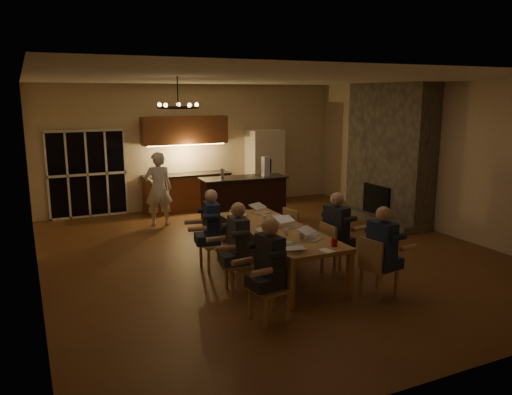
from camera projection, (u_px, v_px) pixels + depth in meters
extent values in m
plane|color=brown|center=(271.00, 254.00, 9.37)|extent=(9.00, 9.00, 0.00)
cube|color=beige|center=(193.00, 146.00, 13.05)|extent=(8.00, 0.04, 3.20)
cube|color=beige|center=(30.00, 187.00, 7.37)|extent=(0.04, 9.00, 3.20)
cube|color=beige|center=(438.00, 158.00, 10.72)|extent=(0.04, 9.00, 3.20)
cube|color=white|center=(272.00, 78.00, 8.71)|extent=(8.00, 9.00, 0.04)
cube|color=black|center=(87.00, 174.00, 11.99)|extent=(1.86, 0.08, 2.10)
cube|color=#686151|center=(389.00, 153.00, 11.65)|extent=(0.58, 2.50, 3.20)
cube|color=#F0E3C9|center=(265.00, 167.00, 13.63)|extent=(0.90, 0.68, 2.00)
cube|color=#B28247|center=(276.00, 250.00, 8.36)|extent=(1.10, 2.94, 0.75)
cube|color=black|center=(244.00, 200.00, 11.53)|extent=(2.03, 0.81, 1.08)
imported|color=silver|center=(158.00, 189.00, 11.26)|extent=(0.65, 0.46, 1.69)
torus|color=black|center=(178.00, 108.00, 7.39)|extent=(0.61, 0.61, 0.03)
cylinder|color=white|center=(286.00, 233.00, 7.88)|extent=(0.07, 0.07, 0.10)
cylinder|color=white|center=(264.00, 218.00, 8.80)|extent=(0.07, 0.07, 0.10)
cylinder|color=white|center=(242.00, 218.00, 8.80)|extent=(0.09, 0.09, 0.10)
cylinder|color=#AF0D0B|center=(334.00, 242.00, 7.32)|extent=(0.09, 0.09, 0.12)
cylinder|color=#AF0D0B|center=(244.00, 223.00, 8.42)|extent=(0.08, 0.08, 0.12)
cylinder|color=#B2B2B7|center=(302.00, 236.00, 7.67)|extent=(0.07, 0.07, 0.12)
cylinder|color=#3F0F0C|center=(235.00, 208.00, 9.49)|extent=(0.07, 0.07, 0.12)
cylinder|color=#B2B2B7|center=(291.00, 219.00, 8.72)|extent=(0.06, 0.06, 0.12)
cylinder|color=white|center=(310.00, 234.00, 7.93)|extent=(0.24, 0.24, 0.02)
cylinder|color=white|center=(285.00, 244.00, 7.44)|extent=(0.22, 0.22, 0.02)
cylinder|color=white|center=(278.00, 216.00, 9.10)|extent=(0.22, 0.22, 0.02)
cube|color=white|center=(326.00, 251.00, 7.10)|extent=(0.19, 0.24, 0.01)
cylinder|color=#99999E|center=(222.00, 174.00, 11.15)|extent=(0.07, 0.07, 0.24)
cube|color=silver|center=(266.00, 166.00, 11.49)|extent=(0.16, 0.16, 0.46)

